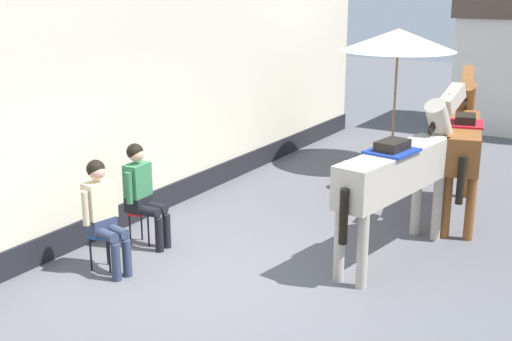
# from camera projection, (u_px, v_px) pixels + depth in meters

# --- Properties ---
(ground_plane) EXTENTS (40.00, 40.00, 0.00)m
(ground_plane) POSITION_uv_depth(u_px,v_px,m) (340.00, 212.00, 10.12)
(ground_plane) COLOR #56565B
(pub_facade_wall) EXTENTS (0.34, 14.00, 3.40)m
(pub_facade_wall) POSITION_uv_depth(u_px,v_px,m) (142.00, 113.00, 9.74)
(pub_facade_wall) COLOR beige
(pub_facade_wall) RESTS_ON ground_plane
(seated_visitor_near) EXTENTS (0.61, 0.48, 1.39)m
(seated_visitor_near) POSITION_uv_depth(u_px,v_px,m) (103.00, 211.00, 7.88)
(seated_visitor_near) COLOR #194C99
(seated_visitor_near) RESTS_ON ground_plane
(seated_visitor_far) EXTENTS (0.61, 0.49, 1.39)m
(seated_visitor_far) POSITION_uv_depth(u_px,v_px,m) (142.00, 190.00, 8.67)
(seated_visitor_far) COLOR red
(seated_visitor_far) RESTS_ON ground_plane
(saddled_horse_near) EXTENTS (0.76, 2.98, 2.06)m
(saddled_horse_near) POSITION_uv_depth(u_px,v_px,m) (400.00, 169.00, 8.23)
(saddled_horse_near) COLOR #B2A899
(saddled_horse_near) RESTS_ON ground_plane
(saddled_horse_far) EXTENTS (1.01, 2.94, 2.06)m
(saddled_horse_far) POSITION_uv_depth(u_px,v_px,m) (463.00, 139.00, 9.79)
(saddled_horse_far) COLOR brown
(saddled_horse_far) RESTS_ON ground_plane
(cafe_parasol) EXTENTS (2.10, 2.10, 2.58)m
(cafe_parasol) POSITION_uv_depth(u_px,v_px,m) (398.00, 41.00, 12.00)
(cafe_parasol) COLOR black
(cafe_parasol) RESTS_ON ground_plane
(spare_stool_white) EXTENTS (0.32, 0.32, 0.46)m
(spare_stool_white) POSITION_uv_depth(u_px,v_px,m) (352.00, 166.00, 11.18)
(spare_stool_white) COLOR white
(spare_stool_white) RESTS_ON ground_plane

